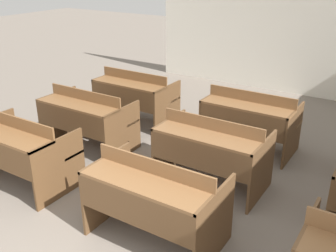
% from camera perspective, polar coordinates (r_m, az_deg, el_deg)
% --- Properties ---
extents(wall_back, '(6.32, 0.06, 2.92)m').
position_cam_1_polar(wall_back, '(7.85, 20.25, 14.46)').
color(wall_back, white).
rests_on(wall_back, ground_plane).
extents(bench_front_left, '(1.21, 0.73, 0.84)m').
position_cam_1_polar(bench_front_left, '(4.82, -20.76, -2.92)').
color(bench_front_left, brown).
rests_on(bench_front_left, ground_plane).
extents(bench_front_center, '(1.21, 0.73, 0.84)m').
position_cam_1_polar(bench_front_center, '(3.62, -2.02, -10.26)').
color(bench_front_center, brown).
rests_on(bench_front_center, ground_plane).
extents(bench_second_left, '(1.21, 0.73, 0.84)m').
position_cam_1_polar(bench_second_left, '(5.49, -11.74, 1.32)').
color(bench_second_left, brown).
rests_on(bench_second_left, ground_plane).
extents(bench_second_center, '(1.21, 0.73, 0.84)m').
position_cam_1_polar(bench_second_center, '(4.49, 6.29, -3.39)').
color(bench_second_center, brown).
rests_on(bench_second_center, ground_plane).
extents(bench_third_left, '(1.21, 0.73, 0.84)m').
position_cam_1_polar(bench_third_left, '(6.29, -4.85, 4.55)').
color(bench_third_left, brown).
rests_on(bench_third_left, ground_plane).
extents(bench_third_center, '(1.21, 0.73, 0.84)m').
position_cam_1_polar(bench_third_center, '(5.44, 11.72, 1.11)').
color(bench_third_center, brown).
rests_on(bench_third_center, ground_plane).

